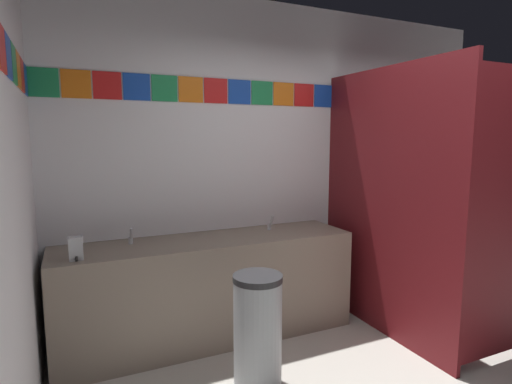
% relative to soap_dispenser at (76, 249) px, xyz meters
% --- Properties ---
extents(wall_back, '(4.34, 0.09, 2.84)m').
position_rel_soap_dispenser_xyz_m(wall_back, '(1.92, 0.51, 0.51)').
color(wall_back, silver).
rests_on(wall_back, ground_plane).
extents(vanity_counter, '(2.38, 0.59, 0.83)m').
position_rel_soap_dispenser_xyz_m(vanity_counter, '(0.98, 0.18, -0.49)').
color(vanity_counter, gray).
rests_on(vanity_counter, ground_plane).
extents(faucet_left, '(0.04, 0.10, 0.14)m').
position_rel_soap_dispenser_xyz_m(faucet_left, '(0.39, 0.26, -0.03)').
color(faucet_left, silver).
rests_on(faucet_left, vanity_counter).
extents(faucet_right, '(0.04, 0.10, 0.14)m').
position_rel_soap_dispenser_xyz_m(faucet_right, '(1.58, 0.26, -0.03)').
color(faucet_right, silver).
rests_on(faucet_right, vanity_counter).
extents(soap_dispenser, '(0.09, 0.09, 0.16)m').
position_rel_soap_dispenser_xyz_m(soap_dispenser, '(0.00, 0.00, 0.00)').
color(soap_dispenser, '#B7BABF').
rests_on(soap_dispenser, vanity_counter).
extents(stall_divider, '(0.92, 1.57, 2.21)m').
position_rel_soap_dispenser_xyz_m(stall_divider, '(2.51, -0.58, 0.19)').
color(stall_divider, maroon).
rests_on(stall_divider, ground_plane).
extents(toilet, '(0.39, 0.49, 0.74)m').
position_rel_soap_dispenser_xyz_m(toilet, '(2.80, 0.02, -0.61)').
color(toilet, white).
rests_on(toilet, ground_plane).
extents(trash_bin, '(0.32, 0.32, 0.77)m').
position_rel_soap_dispenser_xyz_m(trash_bin, '(1.05, -0.61, -0.53)').
color(trash_bin, '#999EA3').
rests_on(trash_bin, ground_plane).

